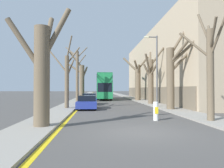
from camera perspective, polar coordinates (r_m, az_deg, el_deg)
The scene contains 18 objects.
ground_plane at distance 10.14m, azimuth 7.22°, elevation -12.36°, with size 300.00×300.00×0.00m, color #4C4947.
sidewalk_left at distance 59.87m, azimuth -6.96°, elevation -3.00°, with size 2.23×120.00×0.12m, color gray.
sidewalk_right at distance 60.19m, azimuth 2.69°, elevation -3.00°, with size 2.23×120.00×0.12m, color gray.
building_facade_right at distance 38.12m, azimuth 16.16°, elevation 3.99°, with size 10.08×37.66×10.76m.
kerb_line_stripe at distance 59.82m, azimuth -5.72°, elevation -3.06°, with size 0.24×120.00×0.01m, color yellow.
street_tree_left_0 at distance 11.42m, azimuth -17.81°, elevation 3.44°, with size 3.13×2.10×6.11m.
street_tree_left_1 at distance 21.39m, azimuth -11.76°, elevation 1.67°, with size 3.36×2.32×6.88m.
street_tree_left_2 at distance 30.97m, azimuth -9.10°, elevation 2.67°, with size 3.37×2.29×8.16m.
street_tree_left_3 at distance 39.87m, azimuth -8.03°, elevation 1.08°, with size 3.59×2.80×8.45m.
street_tree_right_0 at distance 13.92m, azimuth 24.19°, elevation 4.00°, with size 2.18×2.82×6.64m.
street_tree_right_1 at distance 20.45m, azimuth 15.47°, elevation 2.67°, with size 2.38×2.67×7.90m.
street_tree_right_2 at distance 27.27m, azimuth 10.11°, elevation 1.57°, with size 2.71×4.09×7.00m.
street_tree_right_3 at distance 35.10m, azimuth 6.69°, elevation 0.94°, with size 3.86×2.72×7.08m.
double_decker_bus at distance 39.60m, azimuth -2.18°, elevation -0.34°, with size 2.55×11.53×4.51m.
parked_car_0 at distance 21.12m, azimuth -6.51°, elevation -4.82°, with size 1.85×4.08×1.30m.
parked_car_1 at distance 27.06m, azimuth -5.95°, elevation -3.97°, with size 1.82×4.06×1.36m.
lamp_post at distance 23.02m, azimuth 11.42°, elevation 4.35°, with size 1.40×0.20×7.44m.
traffic_bollard at distance 13.78m, azimuth 11.38°, elevation -6.95°, with size 0.31×0.32×1.15m.
Camera 1 is at (-1.93, -9.76, 1.97)m, focal length 35.00 mm.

